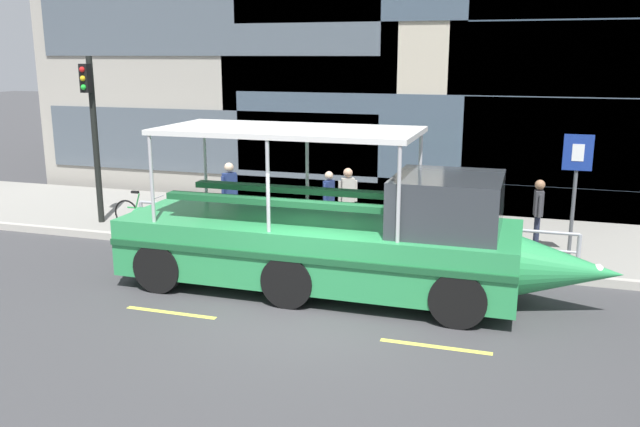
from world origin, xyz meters
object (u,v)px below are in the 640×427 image
object	(u,v)px
traffic_light_pole	(93,124)
pedestrian_near_stern	(230,190)
pedestrian_mid_right	(329,195)
parking_sign	(576,176)
duck_tour_boat	(344,239)
pedestrian_near_bow	(538,208)
pedestrian_mid_left	(348,195)
leaned_bicycle	(144,213)

from	to	relation	value
traffic_light_pole	pedestrian_near_stern	distance (m)	4.02
pedestrian_mid_right	pedestrian_near_stern	distance (m)	2.53
parking_sign	pedestrian_near_stern	distance (m)	8.22
pedestrian_near_stern	traffic_light_pole	bearing A→B (deg)	-174.52
duck_tour_boat	pedestrian_near_bow	size ratio (longest dim) A/B	5.88
pedestrian_mid_left	pedestrian_mid_right	size ratio (longest dim) A/B	1.09
leaned_bicycle	pedestrian_near_bow	size ratio (longest dim) A/B	1.06
leaned_bicycle	pedestrian_near_stern	xyz separation A→B (m)	(2.25, 0.48, 0.68)
parking_sign	leaned_bicycle	distance (m)	10.54
pedestrian_near_bow	pedestrian_mid_right	xyz separation A→B (m)	(-5.04, 0.18, -0.06)
traffic_light_pole	pedestrian_mid_left	size ratio (longest dim) A/B	2.59
pedestrian_near_bow	pedestrian_near_stern	bearing A→B (deg)	-176.51
pedestrian_mid_right	pedestrian_near_stern	world-z (taller)	pedestrian_near_stern
duck_tour_boat	traffic_light_pole	bearing A→B (deg)	160.56
traffic_light_pole	duck_tour_boat	xyz separation A→B (m)	(7.54, -2.66, -1.75)
parking_sign	leaned_bicycle	size ratio (longest dim) A/B	1.59
pedestrian_mid_right	leaned_bicycle	bearing A→B (deg)	-166.65
pedestrian_near_bow	pedestrian_mid_left	world-z (taller)	pedestrian_mid_left
pedestrian_mid_left	pedestrian_near_stern	distance (m)	3.02
parking_sign	pedestrian_near_bow	xyz separation A→B (m)	(-0.70, 0.66, -0.89)
duck_tour_boat	pedestrian_near_stern	xyz separation A→B (m)	(-3.85, 3.01, 0.17)
parking_sign	pedestrian_mid_right	bearing A→B (deg)	171.73
pedestrian_mid_left	traffic_light_pole	bearing A→B (deg)	-172.88
leaned_bicycle	pedestrian_near_bow	bearing A→B (deg)	5.50
pedestrian_mid_left	leaned_bicycle	bearing A→B (deg)	-169.60
pedestrian_mid_right	pedestrian_near_stern	size ratio (longest dim) A/B	0.89
traffic_light_pole	pedestrian_mid_left	world-z (taller)	traffic_light_pole
traffic_light_pole	duck_tour_boat	distance (m)	8.18
parking_sign	pedestrian_mid_right	world-z (taller)	parking_sign
pedestrian_mid_left	parking_sign	bearing A→B (deg)	-7.44
duck_tour_boat	pedestrian_near_stern	bearing A→B (deg)	141.97
pedestrian_mid_right	parking_sign	bearing A→B (deg)	-8.27
leaned_bicycle	duck_tour_boat	world-z (taller)	duck_tour_boat
duck_tour_boat	pedestrian_mid_right	size ratio (longest dim) A/B	6.25
duck_tour_boat	leaned_bicycle	bearing A→B (deg)	157.44
leaned_bicycle	pedestrian_mid_left	distance (m)	5.35
pedestrian_mid_left	pedestrian_near_bow	bearing A→B (deg)	-0.29
pedestrian_near_bow	pedestrian_mid_right	world-z (taller)	pedestrian_near_bow
traffic_light_pole	parking_sign	size ratio (longest dim) A/B	1.57
pedestrian_near_bow	pedestrian_mid_right	distance (m)	5.04
parking_sign	leaned_bicycle	bearing A→B (deg)	-178.46
parking_sign	pedestrian_near_bow	distance (m)	1.30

